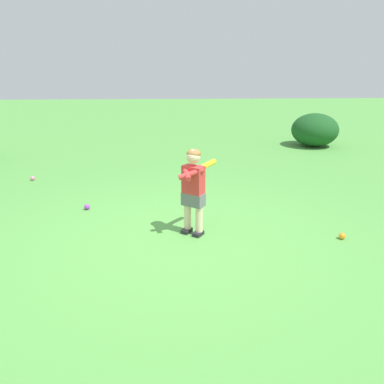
{
  "coord_description": "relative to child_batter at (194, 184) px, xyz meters",
  "views": [
    {
      "loc": [
        -0.04,
        -4.06,
        2.01
      ],
      "look_at": [
        0.21,
        0.52,
        0.45
      ],
      "focal_mm": 34.9,
      "sensor_mm": 36.0,
      "label": 1
    }
  ],
  "objects": [
    {
      "name": "child_batter",
      "position": [
        0.0,
        0.0,
        0.0
      ],
      "size": [
        0.49,
        0.49,
        1.08
      ],
      "color": "#232328",
      "rests_on": "ground"
    },
    {
      "name": "play_ball_far_left",
      "position": [
        -2.83,
        2.44,
        -0.61
      ],
      "size": [
        0.08,
        0.08,
        0.08
      ],
      "primitive_type": "sphere",
      "color": "pink",
      "rests_on": "ground"
    },
    {
      "name": "ground_plane",
      "position": [
        -0.21,
        -0.22,
        -0.65
      ],
      "size": [
        40.0,
        40.0,
        0.0
      ],
      "primitive_type": "plane",
      "color": "#519942"
    },
    {
      "name": "play_ball_by_bucket",
      "position": [
        -1.52,
        0.9,
        -0.61
      ],
      "size": [
        0.08,
        0.08,
        0.08
      ],
      "primitive_type": "sphere",
      "color": "purple",
      "rests_on": "ground"
    },
    {
      "name": "play_ball_midfield",
      "position": [
        1.8,
        -0.26,
        -0.61
      ],
      "size": [
        0.08,
        0.08,
        0.08
      ],
      "primitive_type": "sphere",
      "color": "orange",
      "rests_on": "ground"
    },
    {
      "name": "shrub_left_background",
      "position": [
        3.45,
        5.19,
        -0.23
      ],
      "size": [
        1.19,
        1.19,
        0.85
      ],
      "primitive_type": "ellipsoid",
      "color": "#194C1E",
      "rests_on": "ground"
    }
  ]
}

